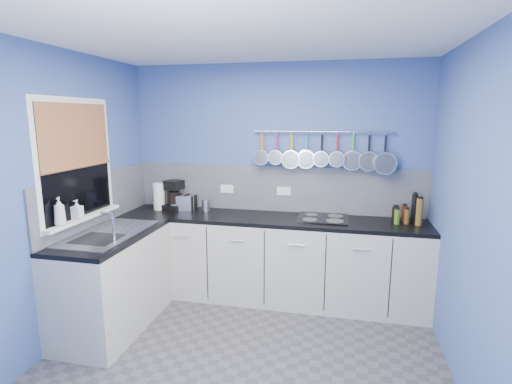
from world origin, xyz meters
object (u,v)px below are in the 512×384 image
at_px(paper_towel, 159,196).
at_px(coffee_maker, 173,195).
at_px(soap_bottle_b, 77,210).
at_px(canister, 206,205).
at_px(soap_bottle_a, 59,212).
at_px(hob, 323,218).
at_px(toaster, 183,202).

distance_m(paper_towel, coffee_maker, 0.17).
xyz_separation_m(soap_bottle_b, canister, (0.78, 1.12, -0.17)).
height_order(soap_bottle_a, paper_towel, soap_bottle_a).
relative_size(soap_bottle_b, canister, 1.28).
bearing_deg(hob, canister, 177.24).
height_order(canister, hob, canister).
bearing_deg(hob, paper_towel, 179.32).
relative_size(soap_bottle_a, soap_bottle_b, 1.39).
xyz_separation_m(coffee_maker, canister, (0.38, 0.01, -0.10)).
height_order(soap_bottle_a, toaster, soap_bottle_a).
bearing_deg(canister, soap_bottle_a, -120.27).
height_order(soap_bottle_a, canister, soap_bottle_a).
bearing_deg(soap_bottle_a, canister, 59.73).
height_order(paper_towel, coffee_maker, coffee_maker).
bearing_deg(soap_bottle_b, coffee_maker, 70.05).
xyz_separation_m(soap_bottle_a, toaster, (0.51, 1.35, -0.19)).
relative_size(paper_towel, toaster, 1.16).
bearing_deg(toaster, coffee_maker, 178.82).
bearing_deg(soap_bottle_a, paper_towel, 79.50).
bearing_deg(coffee_maker, soap_bottle_b, -97.35).
xyz_separation_m(coffee_maker, hob, (1.67, -0.05, -0.16)).
bearing_deg(hob, soap_bottle_a, -148.44).
distance_m(paper_towel, toaster, 0.28).
distance_m(coffee_maker, toaster, 0.14).
xyz_separation_m(soap_bottle_a, soap_bottle_b, (0.00, 0.22, -0.03)).
relative_size(soap_bottle_a, canister, 1.78).
distance_m(soap_bottle_b, hob, 2.34).
relative_size(soap_bottle_b, toaster, 0.67).
xyz_separation_m(soap_bottle_b, hob, (2.07, 1.06, -0.23)).
relative_size(canister, hob, 0.26).
relative_size(toaster, hob, 0.50).
bearing_deg(paper_towel, hob, -0.68).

